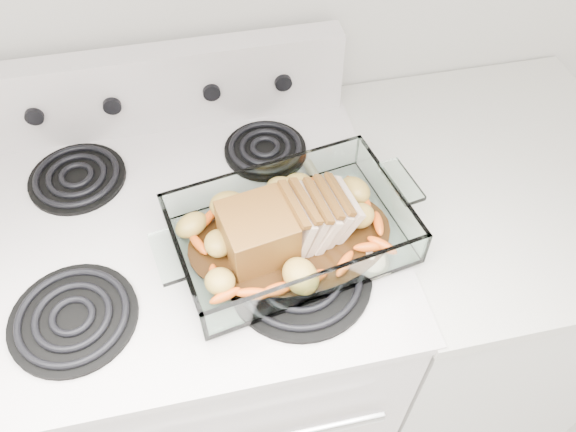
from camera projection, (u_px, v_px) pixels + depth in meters
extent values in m
cube|color=silver|center=(209.00, 341.00, 1.41)|extent=(0.76, 0.65, 0.92)
cube|color=silver|center=(182.00, 229.00, 1.05)|extent=(0.78, 0.67, 0.02)
cube|color=silver|center=(161.00, 88.00, 1.16)|extent=(0.76, 0.06, 0.18)
cylinder|color=black|center=(74.00, 319.00, 0.92)|extent=(0.21, 0.21, 0.01)
cylinder|color=black|center=(300.00, 277.00, 0.97)|extent=(0.25, 0.25, 0.01)
cylinder|color=black|center=(78.00, 178.00, 1.11)|extent=(0.19, 0.19, 0.01)
cylinder|color=black|center=(265.00, 150.00, 1.16)|extent=(0.17, 0.17, 0.01)
cylinder|color=black|center=(34.00, 115.00, 1.10)|extent=(0.04, 0.02, 0.04)
cylinder|color=black|center=(112.00, 105.00, 1.12)|extent=(0.04, 0.02, 0.04)
cylinder|color=black|center=(211.00, 91.00, 1.15)|extent=(0.04, 0.02, 0.04)
cylinder|color=black|center=(283.00, 82.00, 1.17)|extent=(0.04, 0.02, 0.04)
cube|color=silver|center=(455.00, 295.00, 1.51)|extent=(0.55, 0.65, 0.90)
cube|color=silver|center=(508.00, 177.00, 1.15)|extent=(0.58, 0.68, 0.03)
cube|color=silver|center=(290.00, 240.00, 1.01)|extent=(0.40, 0.26, 0.01)
cube|color=silver|center=(307.00, 288.00, 0.90)|extent=(0.40, 0.01, 0.07)
cube|color=silver|center=(276.00, 175.00, 1.06)|extent=(0.40, 0.01, 0.07)
cube|color=silver|center=(178.00, 246.00, 0.95)|extent=(0.01, 0.26, 0.07)
cube|color=silver|center=(397.00, 209.00, 1.00)|extent=(0.01, 0.26, 0.07)
cylinder|color=black|center=(290.00, 238.00, 1.00)|extent=(0.23, 0.23, 0.00)
cube|color=brown|center=(256.00, 228.00, 0.96)|extent=(0.12, 0.12, 0.09)
cube|color=beige|center=(294.00, 223.00, 0.97)|extent=(0.04, 0.11, 0.09)
cube|color=beige|center=(306.00, 221.00, 0.97)|extent=(0.05, 0.11, 0.08)
cube|color=beige|center=(318.00, 220.00, 0.98)|extent=(0.05, 0.11, 0.08)
cube|color=beige|center=(330.00, 218.00, 0.98)|extent=(0.05, 0.10, 0.08)
cube|color=beige|center=(342.00, 217.00, 0.99)|extent=(0.05, 0.10, 0.07)
ellipsoid|color=#DB5C1B|center=(221.00, 283.00, 0.94)|extent=(0.05, 0.02, 0.02)
ellipsoid|color=#DB5C1B|center=(359.00, 258.00, 0.97)|extent=(0.05, 0.02, 0.02)
ellipsoid|color=#DB5C1B|center=(364.00, 214.00, 1.03)|extent=(0.05, 0.02, 0.02)
ellipsoid|color=#DB5C1B|center=(208.00, 232.00, 1.00)|extent=(0.05, 0.02, 0.02)
ellipsoid|color=#B69134|center=(204.00, 214.00, 1.01)|extent=(0.06, 0.05, 0.04)
ellipsoid|color=#B69134|center=(291.00, 196.00, 1.04)|extent=(0.06, 0.05, 0.04)
ellipsoid|color=#B69134|center=(356.00, 229.00, 0.99)|extent=(0.06, 0.05, 0.04)
cylinder|color=beige|center=(330.00, 203.00, 1.07)|extent=(0.05, 0.24, 0.02)
ellipsoid|color=beige|center=(369.00, 257.00, 0.99)|extent=(0.06, 0.08, 0.02)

